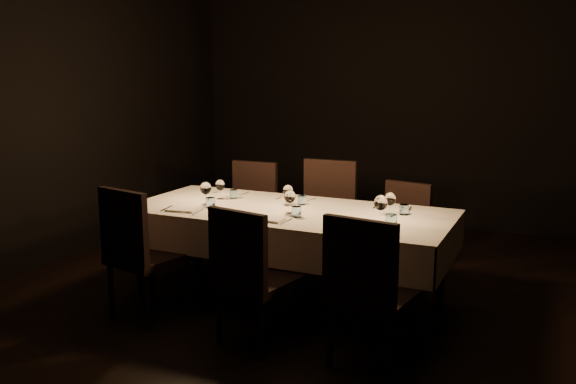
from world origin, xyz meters
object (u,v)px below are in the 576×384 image
at_px(dining_table, 288,219).
at_px(chair_near_center, 249,271).
at_px(chair_far_right, 402,228).
at_px(chair_near_left, 138,248).
at_px(chair_near_right, 368,286).
at_px(chair_far_left, 250,208).
at_px(chair_far_center, 325,213).

xyz_separation_m(dining_table, chair_near_center, (0.10, -0.83, -0.16)).
distance_m(dining_table, chair_near_center, 0.85).
bearing_deg(dining_table, chair_far_right, 49.25).
bearing_deg(chair_near_left, chair_near_right, -169.97).
height_order(chair_near_left, chair_near_right, chair_near_left).
distance_m(chair_near_center, chair_far_left, 1.90).
bearing_deg(chair_far_right, chair_near_left, -122.71).
distance_m(dining_table, chair_far_left, 1.17).
relative_size(chair_near_right, chair_far_right, 1.12).
relative_size(dining_table, chair_near_left, 2.52).
distance_m(chair_near_center, chair_far_center, 1.64).
height_order(dining_table, chair_near_left, chair_near_left).
bearing_deg(chair_far_left, chair_far_right, -2.91).
distance_m(chair_near_right, chair_far_center, 1.86).
distance_m(dining_table, chair_near_left, 1.16).
relative_size(chair_near_right, chair_far_center, 0.95).
relative_size(chair_near_center, chair_far_right, 1.08).
distance_m(dining_table, chair_near_right, 1.23).
bearing_deg(dining_table, chair_near_center, -83.07).
bearing_deg(dining_table, chair_far_center, 90.07).
bearing_deg(chair_far_center, chair_far_right, -1.30).
relative_size(chair_near_center, chair_far_left, 0.99).
distance_m(chair_near_left, chair_near_center, 0.96).
height_order(chair_near_right, chair_far_center, chair_far_center).
xyz_separation_m(chair_near_right, chair_far_right, (-0.20, 1.64, -0.05)).
bearing_deg(chair_near_right, chair_far_right, -74.37).
xyz_separation_m(chair_near_left, chair_near_center, (0.96, -0.07, -0.02)).
bearing_deg(chair_near_left, chair_far_left, -80.39).
relative_size(chair_near_left, chair_near_right, 1.02).
xyz_separation_m(chair_near_left, chair_far_left, (0.07, 1.60, -0.02)).
relative_size(chair_near_center, chair_far_center, 0.93).
xyz_separation_m(chair_near_left, chair_far_center, (0.86, 1.57, 0.01)).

